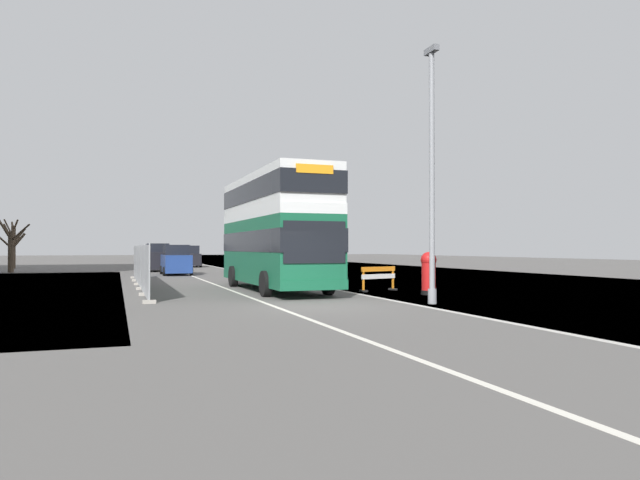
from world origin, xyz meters
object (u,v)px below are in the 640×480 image
(double_decker_bus, at_px, (275,229))
(car_receding_mid, at_px, (157,258))
(roadworks_barrier, at_px, (378,276))
(car_receding_far, at_px, (189,257))
(red_pillar_postbox, at_px, (429,271))
(lamppost_foreground, at_px, (432,182))
(car_oncoming_near, at_px, (176,261))

(double_decker_bus, bearing_deg, car_receding_mid, 98.65)
(roadworks_barrier, bearing_deg, car_receding_mid, 106.86)
(roadworks_barrier, distance_m, car_receding_far, 34.89)
(roadworks_barrier, height_order, car_receding_far, car_receding_far)
(red_pillar_postbox, height_order, roadworks_barrier, red_pillar_postbox)
(car_receding_far, bearing_deg, double_decker_bus, -90.17)
(lamppost_foreground, height_order, car_oncoming_near, lamppost_foreground)
(car_receding_mid, bearing_deg, double_decker_bus, -81.35)
(car_oncoming_near, xyz_separation_m, car_receding_mid, (-0.81, 6.79, 0.07))
(car_receding_mid, relative_size, car_receding_far, 0.98)
(car_receding_far, bearing_deg, car_oncoming_near, -99.82)
(lamppost_foreground, height_order, car_receding_mid, lamppost_foreground)
(red_pillar_postbox, bearing_deg, lamppost_foreground, -118.51)
(red_pillar_postbox, height_order, car_receding_far, car_receding_far)
(double_decker_bus, xyz_separation_m, car_oncoming_near, (-2.72, 16.39, -1.71))
(roadworks_barrier, xyz_separation_m, car_oncoming_near, (-6.82, 18.38, 0.32))
(double_decker_bus, relative_size, car_receding_far, 2.59)
(car_oncoming_near, bearing_deg, car_receding_mid, 96.76)
(car_receding_mid, xyz_separation_m, car_receding_far, (3.62, 9.49, -0.07))
(double_decker_bus, height_order, red_pillar_postbox, double_decker_bus)
(double_decker_bus, height_order, roadworks_barrier, double_decker_bus)
(lamppost_foreground, xyz_separation_m, roadworks_barrier, (0.79, 5.84, -3.41))
(car_receding_mid, bearing_deg, car_receding_far, 69.09)
(double_decker_bus, bearing_deg, red_pillar_postbox, -41.16)
(double_decker_bus, height_order, car_receding_mid, double_decker_bus)
(car_receding_far, bearing_deg, roadworks_barrier, -83.41)
(double_decker_bus, relative_size, car_oncoming_near, 2.43)
(red_pillar_postbox, xyz_separation_m, car_oncoming_near, (-7.85, 20.88, 0.04))
(red_pillar_postbox, relative_size, car_receding_mid, 0.43)
(double_decker_bus, height_order, lamppost_foreground, lamppost_foreground)
(double_decker_bus, relative_size, lamppost_foreground, 1.22)
(lamppost_foreground, bearing_deg, double_decker_bus, 112.96)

